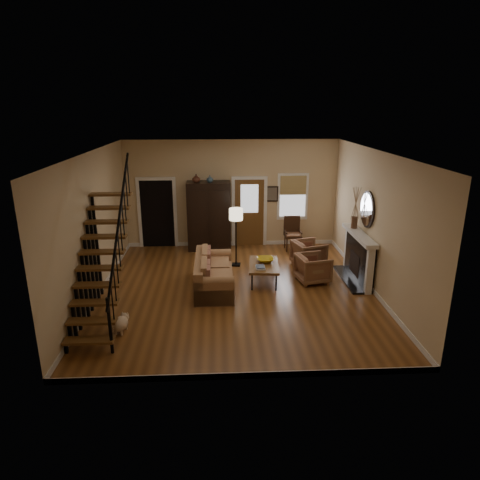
{
  "coord_description": "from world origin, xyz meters",
  "views": [
    {
      "loc": [
        -0.41,
        -9.47,
        4.3
      ],
      "look_at": [
        0.1,
        0.4,
        1.15
      ],
      "focal_mm": 32.0,
      "sensor_mm": 36.0,
      "label": 1
    }
  ],
  "objects_px": {
    "armchair_right": "(309,254)",
    "side_chair": "(293,234)",
    "armchair_left": "(313,268)",
    "floor_lamp": "(236,238)",
    "sofa": "(214,273)",
    "armoire": "(209,216)",
    "coffee_table": "(264,273)"
  },
  "relations": [
    {
      "from": "armoire",
      "to": "armchair_right",
      "type": "xyz_separation_m",
      "value": [
        2.76,
        -1.64,
        -0.69
      ]
    },
    {
      "from": "armoire",
      "to": "floor_lamp",
      "type": "bearing_deg",
      "value": -62.61
    },
    {
      "from": "floor_lamp",
      "to": "side_chair",
      "type": "distance_m",
      "value": 2.21
    },
    {
      "from": "armchair_right",
      "to": "side_chair",
      "type": "height_order",
      "value": "side_chair"
    },
    {
      "from": "armchair_left",
      "to": "floor_lamp",
      "type": "xyz_separation_m",
      "value": [
        -1.88,
        1.24,
        0.46
      ]
    },
    {
      "from": "sofa",
      "to": "floor_lamp",
      "type": "distance_m",
      "value": 1.69
    },
    {
      "from": "armchair_left",
      "to": "floor_lamp",
      "type": "distance_m",
      "value": 2.3
    },
    {
      "from": "floor_lamp",
      "to": "side_chair",
      "type": "height_order",
      "value": "floor_lamp"
    },
    {
      "from": "armchair_right",
      "to": "side_chair",
      "type": "bearing_deg",
      "value": -8.01
    },
    {
      "from": "armoire",
      "to": "floor_lamp",
      "type": "distance_m",
      "value": 1.66
    },
    {
      "from": "side_chair",
      "to": "coffee_table",
      "type": "bearing_deg",
      "value": -115.13
    },
    {
      "from": "coffee_table",
      "to": "armchair_left",
      "type": "relative_size",
      "value": 1.6
    },
    {
      "from": "coffee_table",
      "to": "floor_lamp",
      "type": "bearing_deg",
      "value": 118.81
    },
    {
      "from": "sofa",
      "to": "floor_lamp",
      "type": "height_order",
      "value": "floor_lamp"
    },
    {
      "from": "armchair_left",
      "to": "floor_lamp",
      "type": "bearing_deg",
      "value": 44.47
    },
    {
      "from": "coffee_table",
      "to": "armchair_left",
      "type": "xyz_separation_m",
      "value": [
        1.23,
        -0.06,
        0.12
      ]
    },
    {
      "from": "armoire",
      "to": "sofa",
      "type": "bearing_deg",
      "value": -86.98
    },
    {
      "from": "coffee_table",
      "to": "armchair_left",
      "type": "bearing_deg",
      "value": -2.7
    },
    {
      "from": "armoire",
      "to": "armchair_right",
      "type": "relative_size",
      "value": 2.63
    },
    {
      "from": "coffee_table",
      "to": "armchair_right",
      "type": "xyz_separation_m",
      "value": [
        1.35,
        1.0,
        0.13
      ]
    },
    {
      "from": "coffee_table",
      "to": "side_chair",
      "type": "height_order",
      "value": "side_chair"
    },
    {
      "from": "armchair_left",
      "to": "side_chair",
      "type": "xyz_separation_m",
      "value": [
        -0.09,
        2.5,
        0.16
      ]
    },
    {
      "from": "floor_lamp",
      "to": "sofa",
      "type": "bearing_deg",
      "value": -111.55
    },
    {
      "from": "armoire",
      "to": "armchair_left",
      "type": "height_order",
      "value": "armoire"
    },
    {
      "from": "sofa",
      "to": "coffee_table",
      "type": "bearing_deg",
      "value": 14.96
    },
    {
      "from": "coffee_table",
      "to": "side_chair",
      "type": "xyz_separation_m",
      "value": [
        1.14,
        2.44,
        0.27
      ]
    },
    {
      "from": "armchair_right",
      "to": "side_chair",
      "type": "distance_m",
      "value": 1.46
    },
    {
      "from": "armoire",
      "to": "coffee_table",
      "type": "relative_size",
      "value": 1.69
    },
    {
      "from": "sofa",
      "to": "armchair_right",
      "type": "distance_m",
      "value": 2.93
    },
    {
      "from": "coffee_table",
      "to": "armchair_right",
      "type": "bearing_deg",
      "value": 36.63
    },
    {
      "from": "armchair_left",
      "to": "side_chair",
      "type": "height_order",
      "value": "side_chair"
    },
    {
      "from": "armoire",
      "to": "armchair_left",
      "type": "bearing_deg",
      "value": -45.64
    }
  ]
}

